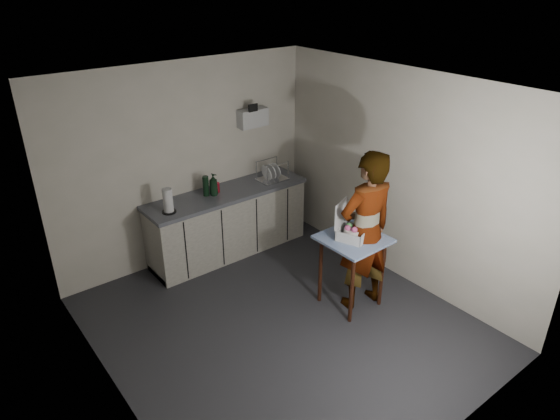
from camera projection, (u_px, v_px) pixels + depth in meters
ground at (282, 324)px, 5.53m from camera, size 4.00×4.00×0.00m
wall_back at (186, 164)px, 6.37m from camera, size 3.60×0.02×2.60m
wall_right at (400, 178)px, 5.95m from camera, size 0.02×4.00×2.60m
wall_left at (107, 284)px, 3.97m from camera, size 0.02×4.00×2.60m
ceiling at (283, 90)px, 4.39m from camera, size 3.60×4.00×0.01m
kitchen_counter at (228, 224)px, 6.77m from camera, size 2.24×0.62×0.91m
wall_shelf at (253, 118)px, 6.68m from camera, size 0.42×0.18×0.37m
side_table at (353, 246)px, 5.57m from camera, size 0.69×0.69×0.87m
standing_man at (365, 232)px, 5.50m from camera, size 0.75×0.55×1.89m
soap_bottle at (213, 185)px, 6.39m from camera, size 0.15×0.15×0.29m
soda_can at (217, 187)px, 6.51m from camera, size 0.07×0.07×0.13m
dark_bottle at (206, 186)px, 6.38m from camera, size 0.08×0.08×0.27m
paper_towel at (168, 201)px, 5.94m from camera, size 0.17×0.17×0.31m
dish_rack at (272, 176)px, 6.88m from camera, size 0.39×0.30×0.28m
bakery_box at (351, 231)px, 5.47m from camera, size 0.39×0.40×0.42m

